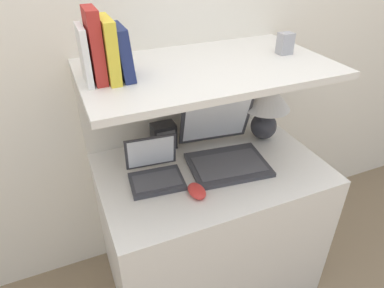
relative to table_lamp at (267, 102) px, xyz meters
name	(u,v)px	position (x,y,z in m)	size (l,w,h in m)	color
wall_back	(179,46)	(-0.36, 0.26, 0.24)	(6.00, 0.05, 2.40)	silver
desk	(210,226)	(-0.36, -0.13, -0.58)	(1.01, 0.66, 0.75)	silver
back_riser	(184,156)	(-0.36, 0.22, -0.36)	(1.01, 0.04, 1.18)	silver
shelf	(207,68)	(-0.36, -0.06, 0.24)	(1.01, 0.59, 0.03)	silver
table_lamp	(267,102)	(0.00, 0.00, 0.00)	(0.23, 0.23, 0.32)	#2D2D33
laptop_large	(224,149)	(-0.28, -0.10, -0.15)	(0.39, 0.40, 0.28)	#333338
laptop_small	(155,171)	(-0.62, -0.11, -0.16)	(0.24, 0.22, 0.18)	#333338
computer_mouse	(197,191)	(-0.49, -0.28, -0.19)	(0.07, 0.11, 0.04)	red
router_box	(164,136)	(-0.50, 0.12, -0.14)	(0.11, 0.08, 0.13)	black
book_white	(84,55)	(-0.82, -0.06, 0.35)	(0.02, 0.14, 0.20)	silver
book_red	(95,46)	(-0.78, -0.06, 0.38)	(0.04, 0.13, 0.25)	#A82823
book_yellow	(108,50)	(-0.74, -0.06, 0.36)	(0.04, 0.17, 0.22)	gold
book_navy	(122,53)	(-0.69, -0.06, 0.35)	(0.06, 0.16, 0.19)	navy
shelf_gadget	(285,43)	(0.01, -0.06, 0.30)	(0.06, 0.05, 0.09)	#99999E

